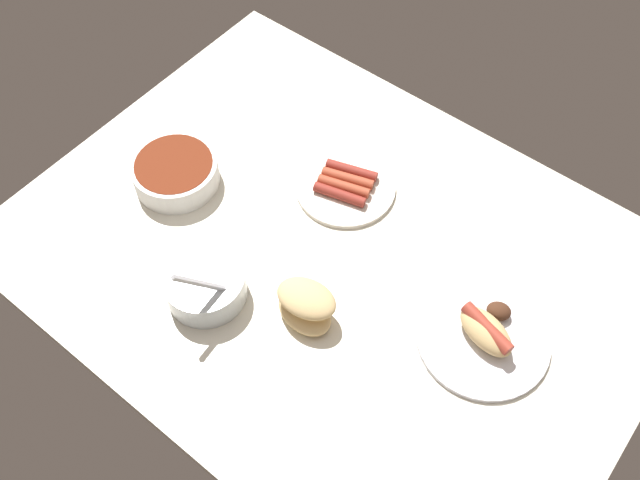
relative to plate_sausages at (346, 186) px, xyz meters
The scene contains 6 objects.
ground_plane 16.55cm from the plate_sausages, 60.43° to the right, with size 120.00×90.00×3.00cm, color silver.
plate_sausages is the anchor object (origin of this frame).
plate_hotdog_assembled 41.47cm from the plate_sausages, 16.58° to the right, with size 23.80×23.80×5.61cm.
bowl_coleslaw 36.00cm from the plate_sausages, 98.21° to the right, with size 14.98×14.98×15.47cm.
bowl_chili 34.67cm from the plate_sausages, 144.92° to the right, with size 17.51×17.51×5.58cm.
bread_stack 30.30cm from the plate_sausages, 66.60° to the right, with size 12.41×10.11×7.20cm.
Camera 1 is at (43.69, -59.70, 114.43)cm, focal length 39.85 mm.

